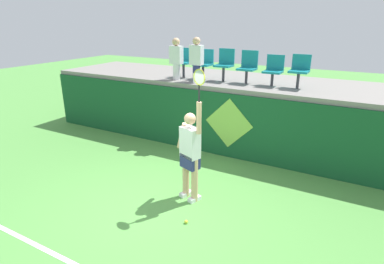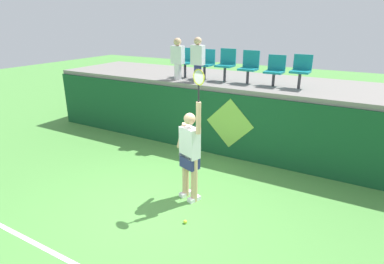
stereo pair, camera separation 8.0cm
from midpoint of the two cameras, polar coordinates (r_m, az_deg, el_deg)
name	(u,v)px [view 1 (the left image)]	position (r m, az deg, el deg)	size (l,w,h in m)	color
ground_plane	(157,209)	(6.19, -6.69, -13.45)	(40.00, 40.00, 0.00)	#519342
court_back_wall	(222,124)	(8.18, 5.16, 1.42)	(11.60, 0.20, 1.65)	#144C28
spectator_platform	(242,81)	(9.12, 8.70, 8.93)	(11.60, 2.68, 0.12)	gray
tennis_player	(190,152)	(6.01, -0.69, -3.63)	(0.72, 0.37, 2.58)	white
tennis_ball	(186,222)	(5.76, -1.47, -15.76)	(0.07, 0.07, 0.07)	#D1E533
water_bottle	(194,78)	(8.40, 0.11, 9.59)	(0.07, 0.07, 0.27)	white
stadium_chair_0	(185,60)	(9.31, -1.56, 12.69)	(0.44, 0.42, 0.82)	#38383D
stadium_chair_1	(204,62)	(9.01, 1.96, 12.37)	(0.44, 0.42, 0.81)	#38383D
stadium_chair_2	(225,63)	(8.75, 5.63, 12.21)	(0.44, 0.42, 0.85)	#38383D
stadium_chair_3	(248,66)	(8.52, 9.71, 11.64)	(0.44, 0.42, 0.83)	#38383D
stadium_chair_4	(274,69)	(8.32, 14.14, 10.88)	(0.44, 0.42, 0.75)	#38383D
stadium_chair_5	(300,69)	(8.17, 18.45, 10.65)	(0.44, 0.42, 0.80)	#38383D
spectator_0	(176,58)	(8.91, -3.09, 13.10)	(0.34, 0.21, 1.12)	white
spectator_1	(196,59)	(8.59, 0.53, 13.01)	(0.34, 0.20, 1.16)	navy
wall_signage_mount	(227,157)	(8.30, 6.07, -4.42)	(1.27, 0.01, 1.55)	#144C28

